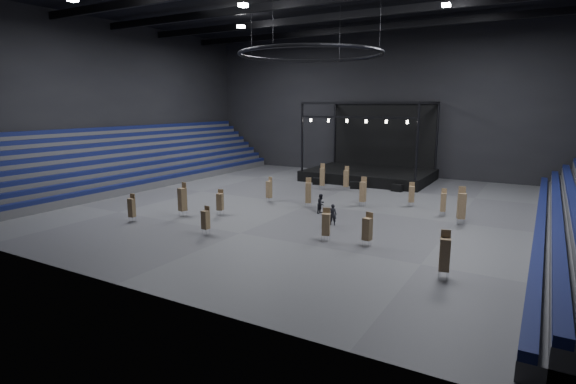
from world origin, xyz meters
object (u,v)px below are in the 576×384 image
Objects in this scene: chair_stack_5 at (363,191)px; chair_stack_14 at (206,219)px; chair_stack_0 at (326,224)px; chair_stack_3 at (367,228)px; chair_stack_1 at (322,176)px; chair_stack_7 at (308,192)px; chair_stack_2 at (132,207)px; crew_member at (321,204)px; flight_case_right at (397,188)px; chair_stack_6 at (269,189)px; chair_stack_4 at (412,194)px; chair_stack_9 at (445,254)px; flight_case_mid at (355,185)px; chair_stack_10 at (220,201)px; chair_stack_11 at (346,178)px; chair_stack_12 at (443,202)px; chair_stack_8 at (182,199)px; flight_case_left at (318,181)px; stage at (371,167)px; man_center at (333,215)px; chair_stack_13 at (462,205)px.

chair_stack_14 is (-6.28, -13.70, -0.29)m from chair_stack_5.
chair_stack_0 reaches higher than chair_stack_3.
chair_stack_7 is (2.63, -8.28, -0.06)m from chair_stack_1.
chair_stack_2 is 14.94m from crew_member.
flight_case_right is 0.69× the size of crew_member.
chair_stack_3 is at bearing -20.57° from chair_stack_6.
chair_stack_9 is at bearing -86.70° from chair_stack_4.
chair_stack_9 is (5.89, -15.86, 0.18)m from chair_stack_4.
chair_stack_9 reaches higher than flight_case_mid.
chair_stack_10 is (-12.67, -10.81, -0.03)m from chair_stack_4.
chair_stack_11 is (9.29, 20.00, 0.19)m from chair_stack_2.
chair_stack_4 is (2.13, 13.05, -0.04)m from chair_stack_0.
flight_case_mid is 0.56× the size of chair_stack_14.
chair_stack_0 is 12.19m from chair_stack_12.
crew_member is at bearing 69.02° from chair_stack_14.
chair_stack_11 is (7.08, 16.79, -0.11)m from chair_stack_8.
flight_case_left is at bearing 103.04° from chair_stack_6.
chair_stack_2 is at bearing -154.26° from chair_stack_12.
chair_stack_2 is 3.90m from chair_stack_8.
chair_stack_8 is at bearing -155.79° from chair_stack_7.
chair_stack_5 is 12.53m from chair_stack_10.
chair_stack_0 is (1.00, -19.26, 0.81)m from flight_case_right.
chair_stack_14 is (-7.90, -2.67, -0.13)m from chair_stack_0.
chair_stack_0 is 0.85× the size of chair_stack_5.
chair_stack_3 reaches higher than chair_stack_10.
chair_stack_11 reaches higher than chair_stack_0.
stage is at bearing 106.17° from chair_stack_4.
chair_stack_10 reaches higher than flight_case_mid.
chair_stack_4 is 1.33× the size of crew_member.
chair_stack_11 is 10.61m from crew_member.
chair_stack_7 is 2.50m from crew_member.
chair_stack_11 reaches higher than flight_case_left.
man_center is (8.52, -4.62, -0.38)m from chair_stack_6.
chair_stack_9 is (9.64, -13.84, -0.02)m from chair_stack_5.
chair_stack_7 reaches higher than chair_stack_12.
stage is 8.72× the size of man_center.
stage is 31.50m from chair_stack_9.
stage is 18.76m from crew_member.
chair_stack_13 is at bearing -38.55° from chair_stack_11.
chair_stack_8 reaches higher than chair_stack_0.
man_center is at bearing -60.14° from flight_case_left.
flight_case_mid is 8.47m from chair_stack_5.
chair_stack_1 is at bearing 97.15° from chair_stack_0.
chair_stack_1 reaches higher than chair_stack_11.
chair_stack_5 reaches higher than flight_case_right.
man_center is (-3.42, -9.15, -0.34)m from chair_stack_4.
chair_stack_11 is (2.45, 0.64, -0.09)m from chair_stack_1.
chair_stack_4 is at bearing 31.57° from chair_stack_2.
chair_stack_14 is at bearing -9.96° from chair_stack_2.
chair_stack_9 is (8.02, -2.81, 0.14)m from chair_stack_0.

